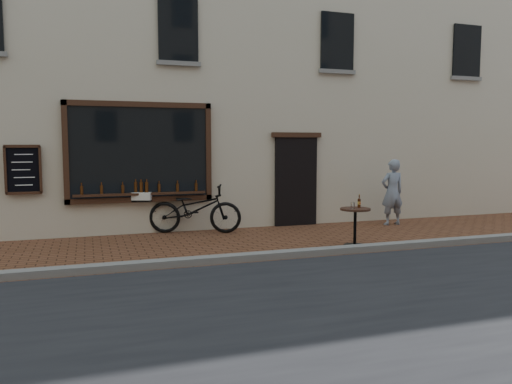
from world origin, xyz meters
name	(u,v)px	position (x,y,z in m)	size (l,w,h in m)	color
ground	(274,261)	(0.00, 0.00, 0.00)	(90.00, 90.00, 0.00)	brown
kerb	(270,255)	(0.00, 0.20, 0.06)	(90.00, 0.25, 0.12)	slate
shop_building	(194,41)	(0.00, 6.50, 5.00)	(28.00, 6.20, 10.00)	beige
cargo_bicycle	(193,208)	(-0.76, 3.20, 0.57)	(2.52, 1.45, 1.19)	black
bistro_table	(355,219)	(1.99, 0.68, 0.55)	(0.60, 0.60, 1.02)	black
pedestrian	(392,192)	(4.22, 2.73, 0.83)	(0.60, 0.40, 1.65)	gray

